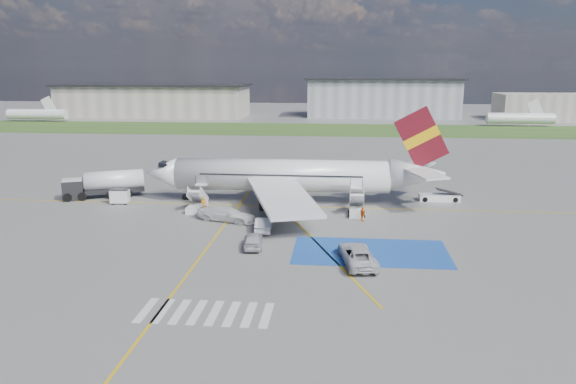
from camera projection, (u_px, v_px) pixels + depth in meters
The scene contains 23 objects.
ground at pixel (267, 236), 55.59m from camera, with size 400.00×400.00×0.00m, color #60605E.
grass_strip at pixel (315, 129), 147.81m from camera, with size 400.00×30.00×0.01m, color #2D4C1E.
taxiway_line_main at pixel (280, 206), 67.24m from camera, with size 120.00×0.20×0.01m, color gold.
taxiway_line_cross at pixel (191, 270), 46.35m from camera, with size 0.20×60.00×0.01m, color gold.
taxiway_line_diag at pixel (280, 206), 67.24m from camera, with size 0.20×60.00×0.01m, color gold.
staging_box at pixel (370, 252), 50.76m from camera, with size 14.00×8.00×0.01m, color #1A489F.
crosswalk at pixel (206, 313), 38.28m from camera, with size 9.00×4.00×0.01m.
terminal_west at pixel (155, 101), 185.88m from camera, with size 60.00×22.00×10.00m, color gray.
terminal_centre at pixel (382, 98), 183.42m from camera, with size 48.00×18.00×12.00m, color gray.
terminal_east at pixel (565, 107), 171.86m from camera, with size 40.00×16.00×8.00m, color gray.
airliner at pixel (294, 175), 68.29m from camera, with size 36.81×32.95×11.92m.
airstairs_fwd at pixel (196, 206), 64.80m from camera, with size 1.90×5.20×3.60m.
airstairs_aft at pixel (357, 210), 63.05m from camera, with size 1.90×5.20×3.60m.
fuel_tanker at pixel (104, 186), 71.57m from camera, with size 10.06×6.39×3.37m.
gpu_cart at pixel (120, 197), 68.32m from camera, with size 2.32×1.64×1.82m.
belt_loader at pixel (439, 198), 69.90m from camera, with size 5.39×2.19×1.59m.
car_silver_a at pixel (253, 240), 51.87m from camera, with size 1.72×4.27×1.45m, color #ADAFB4.
car_silver_b at pixel (264, 224), 57.00m from camera, with size 1.58×4.53×1.49m, color #B8BBC0.
van_white_a at pixel (357, 252), 47.69m from camera, with size 2.50×5.43×2.04m, color silver.
van_white_b at pixel (227, 212), 60.65m from camera, with size 2.08×5.11×2.00m, color silver.
crew_fwd at pixel (204, 205), 63.65m from camera, with size 0.70×0.46×1.93m, color orange.
crew_nose at pixel (203, 198), 67.11m from camera, with size 0.93×0.73×1.92m, color orange.
crew_aft at pixel (362, 214), 60.58m from camera, with size 0.94×0.39×1.60m, color orange.
Camera 1 is at (7.25, -52.81, 16.50)m, focal length 35.00 mm.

